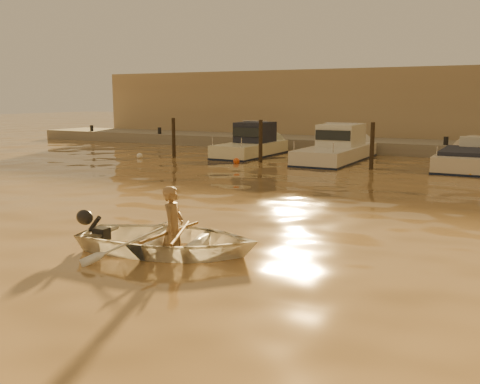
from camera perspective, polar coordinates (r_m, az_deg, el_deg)
The scene contains 18 objects.
ground_plane at distance 11.01m, azimuth -3.52°, elevation -5.99°, with size 160.00×160.00×0.00m, color olive.
dinghy at distance 10.72m, azimuth -7.60°, elevation -5.07°, with size 2.59×3.63×0.75m, color white.
person at distance 10.62m, azimuth -7.14°, elevation -3.75°, with size 0.60×0.39×1.63m, color #916E48.
outboard_motor at distance 11.36m, azimuth -14.63°, elevation -4.33°, with size 0.90×0.40×0.70m, color black, non-canonical shape.
oar_port at distance 10.59m, azimuth -6.37°, elevation -4.32°, with size 0.06×0.06×2.10m, color brown.
oar_starboard at distance 10.66m, azimuth -7.37°, elevation -4.24°, with size 0.06×0.06×2.10m, color brown.
moored_boat_1 at distance 28.15m, azimuth 1.13°, elevation 5.13°, with size 2.02×6.09×1.75m, color #EAE5C4, non-canonical shape.
moored_boat_2 at distance 26.37m, azimuth 10.25°, elevation 4.64°, with size 2.23×7.50×1.75m, color silver, non-canonical shape.
moored_boat_3 at distance 25.25m, azimuth 23.02°, elevation 2.85°, with size 2.22×6.35×0.95m, color beige, non-canonical shape.
piling_0 at distance 27.97m, azimuth -7.09°, elevation 5.59°, with size 0.18×0.18×2.20m, color #2D2319.
piling_1 at distance 25.43m, azimuth 2.21°, elevation 5.22°, with size 0.18×0.18×2.20m, color #2D2319.
piling_2 at distance 23.61m, azimuth 13.89°, elevation 4.56°, with size 0.18×0.18×2.20m, color #2D2319.
fender_a at distance 27.74m, azimuth -10.66°, elevation 3.80°, with size 0.30×0.30×0.30m, color white.
fender_b at distance 25.03m, azimuth -0.39°, elevation 3.31°, with size 0.30×0.30×0.30m, color #E0521A.
fender_c at distance 23.64m, azimuth 8.52°, elevation 2.80°, with size 0.30×0.30×0.30m, color white.
fender_d at distance 22.63m, azimuth 23.39°, elevation 1.76°, with size 0.30×0.30×0.30m, color orange.
quay at distance 31.13m, azimuth 17.73°, elevation 4.25°, with size 52.00×4.00×1.00m, color gray.
waterfront_building at distance 36.43m, azimuth 19.53°, elevation 8.48°, with size 46.00×7.00×4.80m, color #9E8466.
Camera 1 is at (5.56, -9.00, 3.04)m, focal length 40.00 mm.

